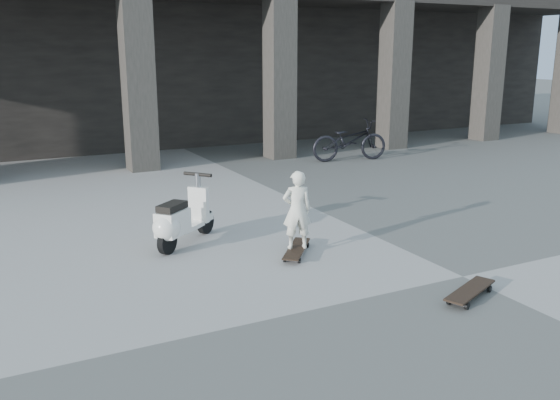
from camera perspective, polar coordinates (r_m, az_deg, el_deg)
name	(u,v)px	position (r m, az deg, el deg)	size (l,w,h in m)	color
ground	(463,277)	(7.64, 17.19, -7.05)	(90.00, 90.00, 0.00)	#52524F
colonnade	(152,40)	(19.49, -12.20, 14.86)	(28.00, 8.82, 6.00)	black
longboard	(297,249)	(8.05, 1.62, -4.76)	(0.76, 0.86, 0.09)	black
skateboard_spare	(470,291)	(7.00, 17.83, -8.35)	(0.91, 0.56, 0.11)	black
child	(297,210)	(7.88, 1.64, -0.96)	(0.39, 0.25, 1.06)	silver
scooter	(178,222)	(8.32, -9.84, -2.07)	(1.14, 1.00, 0.97)	black
bicycle	(350,140)	(14.99, 6.71, 5.73)	(0.68, 1.96, 1.03)	black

